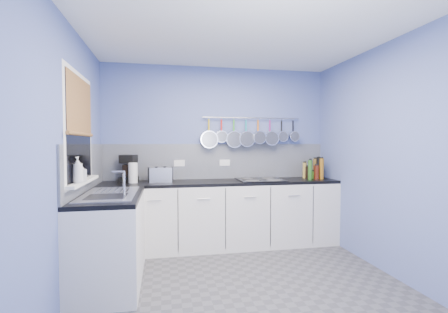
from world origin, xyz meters
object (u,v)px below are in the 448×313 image
object	(u,v)px
soap_bottle_b	(82,172)
coffee_maker	(128,168)
toaster	(161,175)
hob	(260,180)
soap_bottle_a	(78,170)
canister	(165,177)
paper_towel	(133,173)

from	to	relation	value
soap_bottle_b	coffee_maker	size ratio (longest dim) A/B	0.48
toaster	coffee_maker	bearing A→B (deg)	167.19
toaster	hob	size ratio (longest dim) A/B	0.49
soap_bottle_a	hob	distance (m)	2.38
soap_bottle_b	canister	distance (m)	1.32
soap_bottle_b	coffee_maker	distance (m)	1.20
coffee_maker	toaster	bearing A→B (deg)	3.09
paper_towel	soap_bottle_a	bearing A→B (deg)	-107.57
soap_bottle_b	toaster	xyz separation A→B (m)	(0.72, 1.06, -0.14)
paper_towel	hob	bearing A→B (deg)	-1.33
soap_bottle_a	coffee_maker	world-z (taller)	soap_bottle_a
coffee_maker	canister	size ratio (longest dim) A/B	3.08
soap_bottle_a	toaster	xyz separation A→B (m)	(0.72, 1.20, -0.17)
soap_bottle_b	toaster	bearing A→B (deg)	55.75
hob	soap_bottle_a	bearing A→B (deg)	-151.29
soap_bottle_a	hob	xyz separation A→B (m)	(2.07, 1.14, -0.26)
paper_towel	canister	xyz separation A→B (m)	(0.40, 0.02, -0.07)
soap_bottle_b	paper_towel	world-z (taller)	soap_bottle_b
coffee_maker	hob	xyz separation A→B (m)	(1.77, -0.16, -0.17)
soap_bottle_a	soap_bottle_b	distance (m)	0.14
soap_bottle_b	canister	xyz separation A→B (m)	(0.77, 1.06, -0.18)
canister	soap_bottle_b	bearing A→B (deg)	-126.11
soap_bottle_a	toaster	world-z (taller)	soap_bottle_a
coffee_maker	hob	size ratio (longest dim) A/B	0.58
coffee_maker	toaster	size ratio (longest dim) A/B	1.19
soap_bottle_a	hob	bearing A→B (deg)	28.71
canister	hob	bearing A→B (deg)	-2.78
soap_bottle_a	coffee_maker	xyz separation A→B (m)	(0.30, 1.30, -0.09)
paper_towel	canister	world-z (taller)	paper_towel
paper_towel	canister	distance (m)	0.41
canister	soap_bottle_a	bearing A→B (deg)	-122.81
soap_bottle_b	paper_towel	xyz separation A→B (m)	(0.37, 1.04, -0.11)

